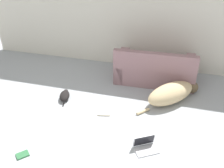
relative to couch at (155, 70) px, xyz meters
The scene contains 7 objects.
wall_back 1.66m from the couch, 146.21° to the left, with size 6.82×0.06×2.78m.
couch is the anchor object (origin of this frame).
dog 0.85m from the couch, 58.58° to the right, with size 1.14×1.26×0.38m.
cat 2.03m from the couch, 143.27° to the right, with size 0.29×0.51×0.15m.
laptop_open 2.16m from the couch, 86.32° to the right, with size 0.42×0.39×0.21m.
book_cream 1.68m from the couch, 115.49° to the right, with size 0.25×0.16×0.02m.
book_green 3.21m from the couch, 119.63° to the right, with size 0.22×0.22×0.02m.
Camera 1 is at (1.42, -1.78, 2.77)m, focal length 40.00 mm.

